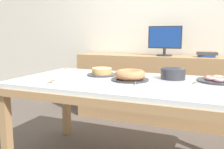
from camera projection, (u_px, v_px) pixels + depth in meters
name	position (u px, v px, depth m)	size (l,w,h in m)	color
wall_back	(164.00, 24.00, 3.44)	(8.00, 0.10, 2.60)	silver
dining_table	(125.00, 90.00, 2.08)	(1.88, 1.02, 0.77)	silver
sideboard	(158.00, 89.00, 3.30)	(2.19, 0.44, 0.88)	tan
computer_monitor	(165.00, 41.00, 3.17)	(0.42, 0.20, 0.38)	#262628
book_stack	(207.00, 54.00, 3.00)	(0.25, 0.18, 0.06)	#23478C
cake_chocolate_round	(102.00, 72.00, 2.34)	(0.28, 0.28, 0.07)	#333338
cake_golden_bundt	(130.00, 75.00, 2.07)	(0.31, 0.31, 0.09)	#333338
pastry_platter	(219.00, 80.00, 2.02)	(0.34, 0.34, 0.04)	#333338
plate_stack	(173.00, 74.00, 2.14)	(0.21, 0.21, 0.09)	#333338
tealight_left_edge	(136.00, 85.00, 1.84)	(0.04, 0.04, 0.04)	silver
tealight_near_cakes	(53.00, 82.00, 1.96)	(0.04, 0.04, 0.04)	silver
tealight_centre	(66.00, 69.00, 2.69)	(0.04, 0.04, 0.04)	silver
tealight_right_edge	(50.00, 84.00, 1.88)	(0.04, 0.04, 0.04)	silver
tealight_near_front	(195.00, 84.00, 1.88)	(0.04, 0.04, 0.04)	silver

